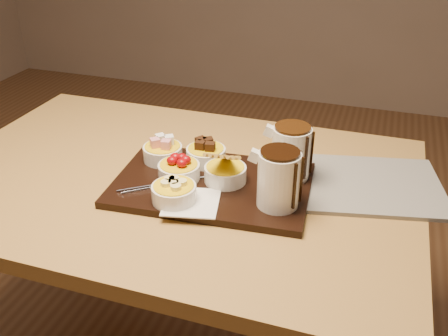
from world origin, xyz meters
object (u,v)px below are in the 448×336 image
(newspaper, at_px, (369,185))
(pitcher_milk_chocolate, at_px, (291,153))
(pitcher_dark_chocolate, at_px, (279,180))
(serving_board, at_px, (212,185))
(bowl_strawberries, at_px, (179,172))
(dining_table, at_px, (176,208))

(newspaper, bearing_deg, pitcher_milk_chocolate, -179.18)
(pitcher_dark_chocolate, bearing_deg, serving_board, 160.02)
(serving_board, bearing_deg, bowl_strawberries, -176.42)
(dining_table, bearing_deg, bowl_strawberries, -49.52)
(serving_board, relative_size, bowl_strawberries, 4.60)
(bowl_strawberries, xyz_separation_m, pitcher_milk_chocolate, (0.25, 0.09, 0.04))
(serving_board, height_order, bowl_strawberries, bowl_strawberries)
(dining_table, height_order, bowl_strawberries, bowl_strawberries)
(dining_table, relative_size, newspaper, 3.54)
(pitcher_milk_chocolate, xyz_separation_m, newspaper, (0.19, 0.04, -0.08))
(dining_table, distance_m, pitcher_milk_chocolate, 0.34)
(serving_board, relative_size, pitcher_milk_chocolate, 3.65)
(pitcher_milk_chocolate, distance_m, newspaper, 0.21)
(pitcher_dark_chocolate, bearing_deg, pitcher_milk_chocolate, 85.60)
(dining_table, distance_m, pitcher_dark_chocolate, 0.34)
(serving_board, height_order, pitcher_milk_chocolate, pitcher_milk_chocolate)
(serving_board, bearing_deg, pitcher_milk_chocolate, 21.80)
(pitcher_dark_chocolate, height_order, newspaper, pitcher_dark_chocolate)
(newspaper, bearing_deg, bowl_strawberries, -174.49)
(dining_table, bearing_deg, serving_board, -13.24)
(dining_table, distance_m, bowl_strawberries, 0.14)
(dining_table, bearing_deg, pitcher_milk_chocolate, 11.48)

